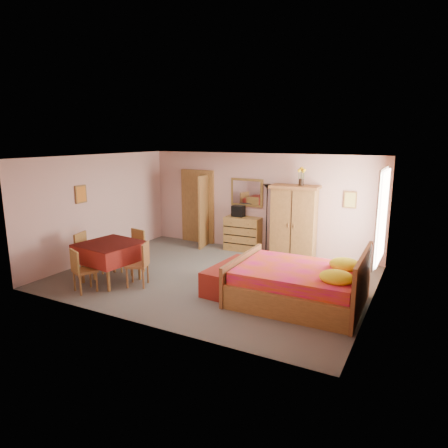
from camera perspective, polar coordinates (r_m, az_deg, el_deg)
The scene contains 23 objects.
floor at distance 8.82m, azimuth -1.50°, elevation -7.62°, with size 6.50×6.50×0.00m, color #625C56.
ceiling at distance 8.31m, azimuth -1.60°, elevation 9.49°, with size 6.50×6.50×0.00m, color brown.
wall_back at distance 10.68m, azimuth 5.05°, elevation 3.07°, with size 6.50×0.10×2.60m, color #CC9C94.
wall_front at distance 6.47m, azimuth -12.49°, elevation -3.29°, with size 6.50×0.10×2.60m, color #CC9C94.
wall_left at distance 10.43m, azimuth -17.31°, elevation 2.33°, with size 0.10×5.00×2.60m, color #CC9C94.
wall_right at distance 7.47m, azimuth 20.74°, elevation -1.72°, with size 0.10×5.00×2.60m, color #CC9C94.
doorway at distance 11.56m, azimuth -3.74°, elevation 2.41°, with size 1.06×0.12×2.15m, color #9E6B35.
window at distance 8.61m, azimuth 21.60°, elevation 1.02°, with size 0.08×1.40×1.95m, color white.
picture_left at distance 9.94m, azimuth -19.78°, elevation 4.03°, with size 0.04×0.32×0.42m, color orange.
picture_back at distance 9.95m, azimuth 17.59°, elevation 3.32°, with size 0.30×0.04×0.40m, color #D8BF59.
chest_of_drawers at distance 10.79m, azimuth 2.73°, elevation -1.38°, with size 0.96×0.48×0.91m, color #A17336.
wall_mirror at distance 10.77m, azimuth 3.27°, elevation 4.52°, with size 0.96×0.05×0.75m, color silver.
stereo at distance 10.74m, azimuth 2.06°, elevation 1.86°, with size 0.32×0.24×0.30m, color black.
floor_lamp at distance 10.51m, azimuth 6.11°, elevation 0.74°, with size 0.23×0.23×1.82m, color black.
wardrobe at distance 10.08m, azimuth 9.94°, elevation 0.21°, with size 1.18×0.61×1.86m, color olive.
sunflower_vase at distance 9.90m, azimuth 11.00°, elevation 6.71°, with size 0.18×0.18×0.45m, color yellow.
bed at distance 7.51m, azimuth 10.53°, elevation -7.06°, with size 2.35×1.85×1.09m, color #D61468.
bench at distance 8.14m, azimuth 0.93°, elevation -7.50°, with size 0.55×1.49×0.50m, color maroon.
dining_table at distance 8.80m, azimuth -15.86°, elevation -5.27°, with size 1.15×1.15×0.84m, color maroon.
chair_south at distance 8.38m, azimuth -19.28°, elevation -6.24°, with size 0.40×0.40×0.88m, color #996633.
chair_north at distance 9.25m, azimuth -13.02°, elevation -3.87°, with size 0.44×0.44×0.96m, color #AA7539.
chair_west at distance 9.22m, azimuth -18.63°, elevation -4.20°, with size 0.44×0.44×0.98m, color #A97A39.
chair_east at distance 8.41m, azimuth -12.30°, elevation -5.65°, with size 0.41×0.41×0.91m, color #A66838.
Camera 1 is at (4.08, -7.22, 3.01)m, focal length 32.00 mm.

